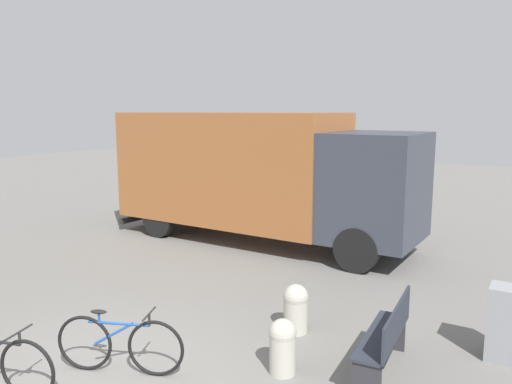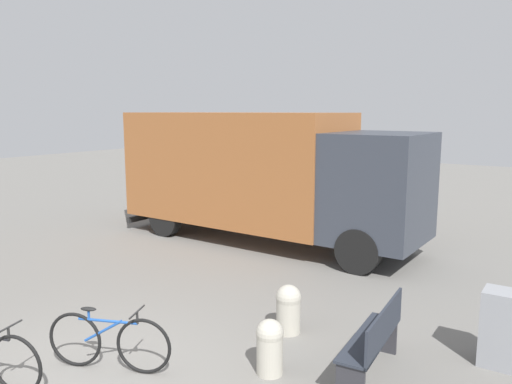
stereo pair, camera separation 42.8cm
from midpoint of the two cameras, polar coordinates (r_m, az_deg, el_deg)
ground_plane at (r=6.96m, az=-17.86°, el=-20.21°), size 60.00×60.00×0.00m
delivery_truck at (r=12.80m, az=1.71°, el=2.35°), size 8.09×2.57×3.33m
park_bench at (r=6.79m, az=15.34°, el=-15.84°), size 0.52×1.63×0.97m
bicycle_middle at (r=7.01m, az=-14.76°, el=-16.19°), size 1.61×0.71×0.85m
bollard_near_bench at (r=6.73m, az=3.49°, el=-17.06°), size 0.36×0.36×0.74m
bollard_far_bench at (r=7.85m, az=5.32°, el=-13.01°), size 0.39×0.39×0.76m
utility_box at (r=7.70m, az=27.60°, el=-13.63°), size 0.46×0.44×1.04m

